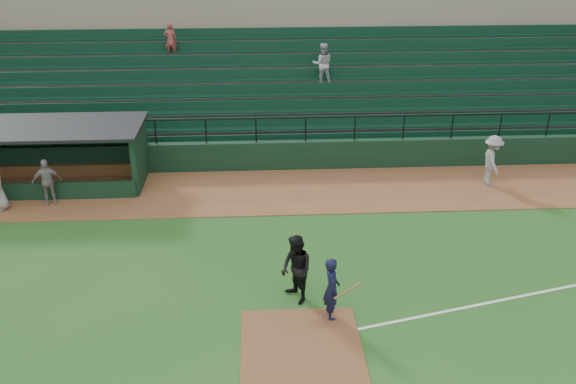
{
  "coord_description": "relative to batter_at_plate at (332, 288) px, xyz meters",
  "views": [
    {
      "loc": [
        -0.99,
        -13.0,
        9.98
      ],
      "look_at": [
        0.0,
        5.0,
        1.4
      ],
      "focal_mm": 38.07,
      "sensor_mm": 36.0,
      "label": 1
    }
  ],
  "objects": [
    {
      "name": "ground",
      "position": [
        -0.87,
        -0.16,
        -0.89
      ],
      "size": [
        90.0,
        90.0,
        0.0
      ],
      "primitive_type": "plane",
      "color": "#24561C",
      "rests_on": "ground"
    },
    {
      "name": "warning_track",
      "position": [
        -0.87,
        7.84,
        -0.88
      ],
      "size": [
        40.0,
        4.0,
        0.03
      ],
      "primitive_type": "cube",
      "color": "brown",
      "rests_on": "ground"
    },
    {
      "name": "home_plate_dirt",
      "position": [
        -0.87,
        -1.16,
        -0.88
      ],
      "size": [
        3.0,
        3.0,
        0.03
      ],
      "primitive_type": "cube",
      "color": "brown",
      "rests_on": "ground"
    },
    {
      "name": "foul_line",
      "position": [
        7.13,
        1.04,
        -0.89
      ],
      "size": [
        17.49,
        4.44,
        0.01
      ],
      "primitive_type": "cube",
      "rotation": [
        0.0,
        0.0,
        0.24
      ],
      "color": "white",
      "rests_on": "ground"
    },
    {
      "name": "stadium_structure",
      "position": [
        -0.88,
        16.29,
        1.41
      ],
      "size": [
        38.0,
        13.08,
        6.4
      ],
      "color": "black",
      "rests_on": "ground"
    },
    {
      "name": "dugout",
      "position": [
        -10.62,
        9.39,
        0.44
      ],
      "size": [
        8.9,
        3.2,
        2.42
      ],
      "color": "black",
      "rests_on": "ground"
    },
    {
      "name": "batter_at_plate",
      "position": [
        0.0,
        0.0,
        0.0
      ],
      "size": [
        1.04,
        0.71,
        1.79
      ],
      "color": "black",
      "rests_on": "ground"
    },
    {
      "name": "umpire",
      "position": [
        -0.87,
        0.8,
        0.1
      ],
      "size": [
        1.11,
        1.2,
        1.98
      ],
      "primitive_type": "imported",
      "rotation": [
        0.0,
        0.0,
        -1.08
      ],
      "color": "black",
      "rests_on": "ground"
    },
    {
      "name": "runner",
      "position": [
        7.16,
        8.04,
        0.12
      ],
      "size": [
        0.81,
        1.32,
        1.98
      ],
      "primitive_type": "imported",
      "rotation": [
        0.0,
        0.0,
        1.51
      ],
      "color": "gray",
      "rests_on": "warning_track"
    },
    {
      "name": "dugout_player_a",
      "position": [
        -9.44,
        7.25,
        -0.0
      ],
      "size": [
        1.09,
        0.72,
        1.72
      ],
      "primitive_type": "imported",
      "rotation": [
        0.0,
        0.0,
        0.32
      ],
      "color": "gray",
      "rests_on": "warning_track"
    }
  ]
}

